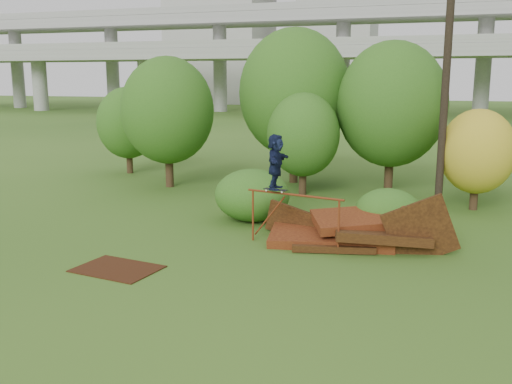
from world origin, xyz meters
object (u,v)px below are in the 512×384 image
(flat_plate, at_px, (117,269))
(utility_pole, at_px, (447,57))
(scrap_pile, at_px, (352,231))
(skater, at_px, (276,162))

(flat_plate, bearing_deg, utility_pole, 50.34)
(scrap_pile, distance_m, utility_pole, 7.80)
(scrap_pile, height_order, skater, skater)
(utility_pole, bearing_deg, scrap_pile, -114.92)
(skater, bearing_deg, flat_plate, 134.35)
(scrap_pile, xyz_separation_m, skater, (-2.18, -0.77, 2.11))
(scrap_pile, relative_size, skater, 3.70)
(flat_plate, bearing_deg, scrap_pile, 38.10)
(scrap_pile, height_order, flat_plate, scrap_pile)
(skater, height_order, utility_pole, utility_pole)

